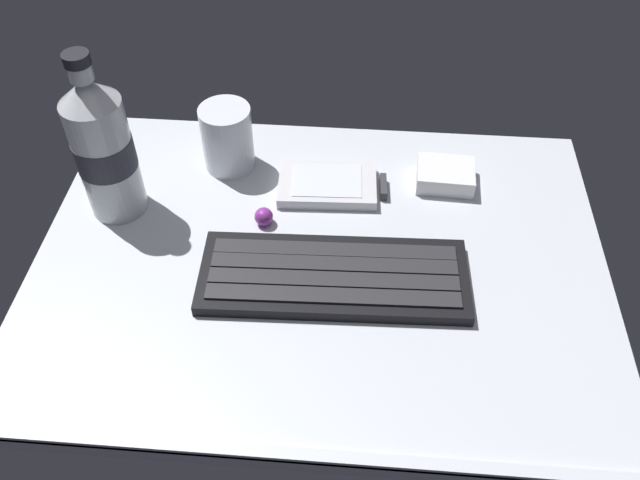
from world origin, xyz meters
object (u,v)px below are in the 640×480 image
charger_block (445,176)px  juice_cup (228,140)px  handheld_device (333,185)px  trackball_mouse (264,217)px  water_bottle (103,148)px  keyboard (334,276)px

charger_block → juice_cup: bearing=177.0°
handheld_device → juice_cup: juice_cup is taller
juice_cup → trackball_mouse: 12.16cm
water_bottle → trackball_mouse: 19.48cm
keyboard → trackball_mouse: 11.97cm
water_bottle → handheld_device: bearing=11.1°
water_bottle → trackball_mouse: bearing=-4.9°
water_bottle → charger_block: size_ratio=2.97×
water_bottle → trackball_mouse: water_bottle is taller
water_bottle → charger_block: bearing=10.6°
juice_cup → keyboard: bearing=-51.8°
charger_block → keyboard: bearing=-126.9°
handheld_device → juice_cup: (-13.46, 3.81, 3.18)cm
trackball_mouse → handheld_device: bearing=40.3°
handheld_device → keyboard: bearing=-85.8°
juice_cup → charger_block: (27.32, -1.45, -2.71)cm
keyboard → charger_block: 21.30cm
handheld_device → water_bottle: bearing=-168.9°
handheld_device → juice_cup: bearing=164.2°
water_bottle → trackball_mouse: size_ratio=9.45×
juice_cup → trackball_mouse: juice_cup is taller
handheld_device → water_bottle: water_bottle is taller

